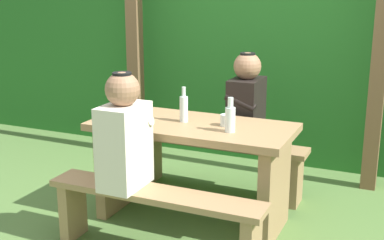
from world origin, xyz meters
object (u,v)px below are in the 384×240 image
object	(u,v)px
bench_far	(220,155)
person_black_coat	(246,103)
person_white_shirt	(124,135)
bottle_left	(184,108)
picnic_table	(192,155)
bench_near	(155,210)
drinking_glass	(226,120)
bottle_right	(230,118)

from	to	relation	value
bench_far	person_black_coat	distance (m)	0.50
person_white_shirt	bottle_left	bearing A→B (deg)	77.13
picnic_table	bench_far	size ratio (longest dim) A/B	1.00
bench_far	person_white_shirt	distance (m)	1.23
bench_far	bottle_left	distance (m)	0.75
picnic_table	bottle_left	bearing A→B (deg)	166.05
bench_near	bench_far	bearing A→B (deg)	90.00
bench_near	person_white_shirt	distance (m)	0.50
person_white_shirt	bottle_left	world-z (taller)	person_white_shirt
picnic_table	bottle_left	distance (m)	0.34
picnic_table	drinking_glass	bearing A→B (deg)	8.48
picnic_table	bottle_right	xyz separation A→B (m)	(0.31, -0.09, 0.32)
person_white_shirt	drinking_glass	bearing A→B (deg)	53.65
bottle_right	picnic_table	bearing A→B (deg)	163.53
drinking_glass	bottle_left	xyz separation A→B (m)	(-0.31, -0.02, 0.06)
bench_far	bottle_left	world-z (taller)	bottle_left
bench_near	bench_far	distance (m)	1.13
bottle_right	person_white_shirt	bearing A→B (deg)	-137.61
picnic_table	bench_near	distance (m)	0.59
person_black_coat	drinking_glass	xyz separation A→B (m)	(0.03, -0.53, -0.01)
person_black_coat	bottle_left	world-z (taller)	person_black_coat
picnic_table	bench_near	size ratio (longest dim) A/B	1.00
drinking_glass	bottle_right	world-z (taller)	bottle_right
bottle_left	bottle_right	world-z (taller)	bottle_left
bench_far	drinking_glass	bearing A→B (deg)	-65.93
bench_near	person_black_coat	world-z (taller)	person_black_coat
bench_near	person_black_coat	bearing A→B (deg)	79.56
picnic_table	bottle_right	size ratio (longest dim) A/B	6.11
bench_far	person_black_coat	xyz separation A→B (m)	(0.21, -0.00, 0.45)
bench_near	bottle_right	bearing A→B (deg)	56.60
picnic_table	bench_near	world-z (taller)	picnic_table
person_black_coat	drinking_glass	world-z (taller)	person_black_coat
picnic_table	bench_far	xyz separation A→B (m)	(0.00, 0.56, -0.18)
bench_far	drinking_glass	distance (m)	0.73
bench_near	drinking_glass	size ratio (longest dim) A/B	17.64
bench_near	drinking_glass	xyz separation A→B (m)	(0.24, 0.60, 0.45)
bench_far	bench_near	bearing A→B (deg)	-90.00
bench_far	drinking_glass	size ratio (longest dim) A/B	17.64
person_white_shirt	bottle_right	size ratio (longest dim) A/B	3.14
person_white_shirt	drinking_glass	size ratio (longest dim) A/B	9.07
bench_far	bottle_left	size ratio (longest dim) A/B	5.65
bench_far	person_white_shirt	world-z (taller)	person_white_shirt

